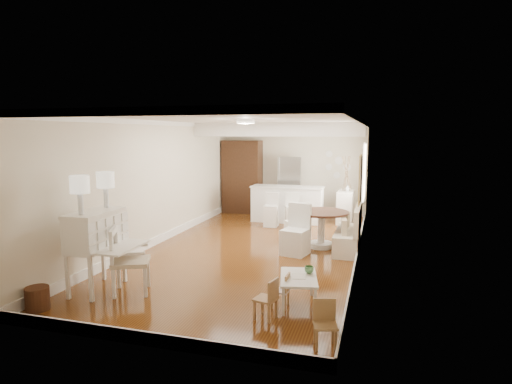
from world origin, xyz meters
The scene contains 20 objects.
room centered at (0.04, 0.32, 1.98)m, with size 9.00×9.04×2.82m.
secretary_bureau centered at (-1.70, -3.06, 0.65)m, with size 1.02×1.04×1.30m, color white.
gustavian_armchair centered at (-1.11, -3.01, 0.52)m, with size 0.60×0.60×1.05m, color white.
wicker_basket centered at (-2.05, -3.97, 0.17)m, with size 0.33×0.33×0.33m, color #4B2917.
kids_table centered at (1.52, -2.77, 0.22)m, with size 0.52×0.87×0.44m, color white.
kids_chair_a centered at (1.18, -3.36, 0.29)m, with size 0.28×0.28×0.58m, color #A07448.
kids_chair_b centered at (1.28, -2.91, 0.26)m, with size 0.25×0.25×0.51m, color #AC804E.
kids_chair_c centered at (2.06, -3.93, 0.28)m, with size 0.27×0.27×0.57m, color #997245.
banquette centered at (1.99, 0.50, 0.49)m, with size 0.52×1.60×0.98m, color silver.
dining_table centered at (1.41, 0.57, 0.41)m, with size 1.20×1.20×0.82m, color #422015.
slip_chair_near centered at (0.97, -0.14, 0.53)m, with size 0.50×0.52×1.06m, color white.
slip_chair_far centered at (0.79, 0.96, 0.47)m, with size 0.45×0.47×0.94m, color white.
breakfast_counter centered at (0.10, 3.10, 0.52)m, with size 2.05×0.65×1.03m, color white.
bar_stool_left centered at (-0.19, 2.38, 0.46)m, with size 0.37×0.37×0.92m, color white.
bar_stool_right centered at (0.42, 2.31, 0.48)m, with size 0.38×0.38×0.95m, color silver.
pantry_cabinet centered at (-1.60, 4.18, 1.15)m, with size 1.20×0.60×2.30m, color #381E11.
fridge centered at (0.30, 4.15, 0.90)m, with size 0.75×0.65×1.80m, color silver.
sideboard centered at (1.72, 3.45, 0.45)m, with size 0.42×0.95×0.91m, color silver.
pencil_cup centered at (1.65, -2.58, 0.49)m, with size 0.14×0.14×0.11m, color #56955B.
branch_vase centered at (1.76, 3.46, 0.99)m, with size 0.16×0.16×0.16m, color silver.
Camera 1 is at (2.61, -8.73, 2.50)m, focal length 30.00 mm.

